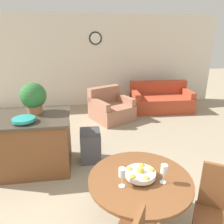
% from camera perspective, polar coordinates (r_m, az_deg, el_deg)
% --- Properties ---
extents(wall_back, '(8.00, 0.09, 2.70)m').
position_cam_1_polar(wall_back, '(6.84, -6.19, 12.99)').
color(wall_back, silver).
rests_on(wall_back, ground_plane).
extents(dining_table, '(1.10, 1.10, 0.72)m').
position_cam_1_polar(dining_table, '(2.52, 7.17, -19.73)').
color(dining_table, brown).
rests_on(dining_table, ground_plane).
extents(dining_chair_near_right, '(0.58, 0.58, 0.96)m').
position_cam_1_polar(dining_chair_near_right, '(2.57, 25.96, -22.05)').
color(dining_chair_near_right, brown).
rests_on(dining_chair_near_right, ground_plane).
extents(fruit_bowl, '(0.32, 0.32, 0.14)m').
position_cam_1_polar(fruit_bowl, '(2.39, 7.40, -15.65)').
color(fruit_bowl, silver).
rests_on(fruit_bowl, dining_table).
extents(wine_glass_left, '(0.07, 0.07, 0.21)m').
position_cam_1_polar(wine_glass_left, '(2.21, 2.66, -15.70)').
color(wine_glass_left, silver).
rests_on(wine_glass_left, dining_table).
extents(wine_glass_right, '(0.07, 0.07, 0.21)m').
position_cam_1_polar(wine_glass_right, '(2.32, 13.47, -14.43)').
color(wine_glass_right, silver).
rests_on(wine_glass_right, dining_table).
extents(kitchen_island, '(1.29, 0.91, 0.92)m').
position_cam_1_polar(kitchen_island, '(3.85, -20.29, -7.59)').
color(kitchen_island, brown).
rests_on(kitchen_island, ground_plane).
extents(teal_bowl, '(0.33, 0.33, 0.07)m').
position_cam_1_polar(teal_bowl, '(3.46, -22.06, -1.85)').
color(teal_bowl, teal).
rests_on(teal_bowl, kitchen_island).
extents(potted_plant, '(0.42, 0.42, 0.50)m').
position_cam_1_polar(potted_plant, '(3.75, -19.86, 3.76)').
color(potted_plant, '#A36642').
rests_on(potted_plant, kitchen_island).
extents(trash_bin, '(0.35, 0.30, 0.61)m').
position_cam_1_polar(trash_bin, '(3.88, -5.65, -8.82)').
color(trash_bin, '#47474C').
rests_on(trash_bin, ground_plane).
extents(couch, '(1.76, 1.00, 0.81)m').
position_cam_1_polar(couch, '(6.63, 12.55, 2.95)').
color(couch, '#B24228').
rests_on(couch, ground_plane).
extents(armchair, '(1.24, 1.25, 0.82)m').
position_cam_1_polar(armchair, '(5.76, -0.35, 0.85)').
color(armchair, '#A87056').
rests_on(armchair, ground_plane).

